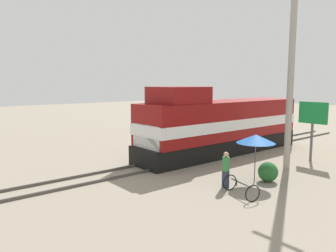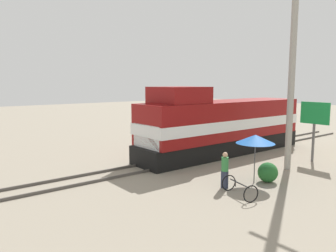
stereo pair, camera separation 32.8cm
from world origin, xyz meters
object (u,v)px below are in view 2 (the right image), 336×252
object	(u,v)px
locomotive	(220,125)
person_bystander	(225,169)
bicycle	(239,188)
billboard_sign	(315,117)
utility_pole	(292,66)
vendor_umbrella	(255,139)

from	to	relation	value
locomotive	person_bystander	distance (m)	7.79
person_bystander	bicycle	xyz separation A→B (m)	(1.19, -0.35, -0.58)
billboard_sign	person_bystander	bearing A→B (deg)	-89.01
utility_pole	billboard_sign	xyz separation A→B (m)	(-0.04, 2.95, -3.15)
utility_pole	bicycle	distance (m)	8.29
locomotive	billboard_sign	size ratio (longest dim) A/B	3.68
utility_pole	billboard_sign	bearing A→B (deg)	90.81
locomotive	billboard_sign	world-z (taller)	locomotive
vendor_umbrella	bicycle	size ratio (longest dim) A/B	1.32
vendor_umbrella	billboard_sign	world-z (taller)	billboard_sign
person_bystander	bicycle	bearing A→B (deg)	-16.63
utility_pole	person_bystander	bearing A→B (deg)	-88.91
utility_pole	locomotive	bearing A→B (deg)	-179.03
billboard_sign	bicycle	size ratio (longest dim) A/B	2.04
utility_pole	billboard_sign	world-z (taller)	utility_pole
bicycle	locomotive	bearing A→B (deg)	-116.07
locomotive	utility_pole	world-z (taller)	utility_pole
locomotive	person_bystander	world-z (taller)	locomotive
vendor_umbrella	bicycle	bearing A→B (deg)	-68.92
locomotive	bicycle	size ratio (longest dim) A/B	7.51
vendor_umbrella	person_bystander	bearing A→B (deg)	-100.32
locomotive	billboard_sign	bearing A→B (deg)	30.06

